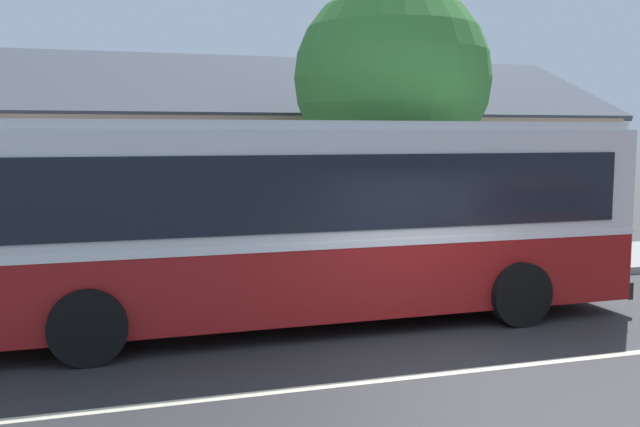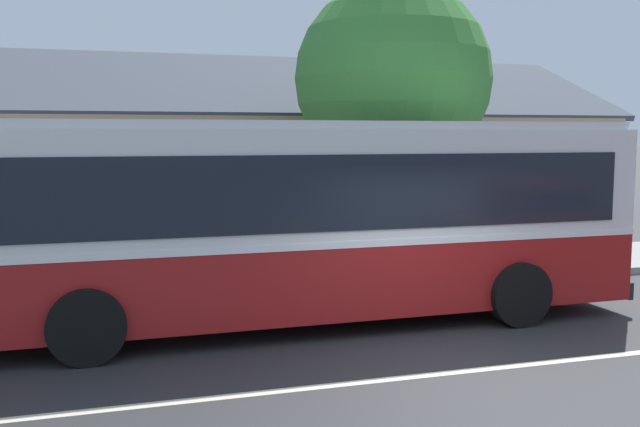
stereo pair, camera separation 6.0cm
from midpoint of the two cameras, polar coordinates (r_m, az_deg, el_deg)
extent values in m
plane|color=#2D2D30|center=(9.28, 11.45, -12.26)|extent=(300.00, 300.00, 0.00)
cube|color=#9E9E99|center=(14.63, 0.13, -4.95)|extent=(60.00, 3.00, 0.15)
cube|color=beige|center=(9.28, 11.45, -12.24)|extent=(60.00, 0.16, 0.01)
cube|color=tan|center=(21.41, -11.78, 2.86)|extent=(23.72, 9.54, 3.38)
cube|color=#424751|center=(19.05, -11.28, 10.29)|extent=(24.32, 4.83, 1.97)
cube|color=#424751|center=(23.79, -12.48, 9.45)|extent=(24.32, 4.83, 1.97)
cube|color=black|center=(16.63, -10.24, 2.52)|extent=(1.10, 0.06, 1.30)
cube|color=black|center=(19.46, 14.85, 2.95)|extent=(1.10, 0.06, 1.30)
cube|color=#4C3323|center=(17.49, 1.47, 0.14)|extent=(1.00, 0.06, 2.10)
cube|color=maroon|center=(11.15, -2.73, -4.67)|extent=(10.83, 2.56, 1.07)
cube|color=white|center=(11.05, -2.74, -1.69)|extent=(10.85, 2.58, 0.10)
cube|color=silver|center=(10.97, -2.77, 2.63)|extent=(10.83, 2.56, 1.57)
cube|color=silver|center=(10.94, -2.79, 7.04)|extent=(10.61, 2.43, 0.12)
cube|color=black|center=(12.20, -4.27, 2.52)|extent=(9.95, 0.08, 1.07)
cube|color=black|center=(9.76, -0.88, 1.58)|extent=(9.95, 0.08, 1.07)
cube|color=black|center=(13.41, 20.30, 2.49)|extent=(0.05, 2.20, 1.07)
cube|color=black|center=(13.39, 20.42, 5.67)|extent=(0.05, 1.75, 0.24)
cube|color=black|center=(13.64, 20.09, -4.78)|extent=(0.09, 2.50, 0.28)
cube|color=#192D99|center=(12.13, -10.47, -3.87)|extent=(3.03, 0.05, 0.75)
cube|color=black|center=(13.84, 13.00, 0.08)|extent=(0.90, 0.03, 2.39)
cylinder|color=black|center=(13.55, 9.78, -4.12)|extent=(1.00, 0.29, 1.00)
cylinder|color=black|center=(11.43, 15.54, -6.22)|extent=(1.00, 0.29, 1.00)
cylinder|color=black|center=(12.09, -18.11, -5.62)|extent=(1.00, 0.29, 1.00)
cylinder|color=black|center=(9.65, -18.27, -8.62)|extent=(1.00, 0.29, 1.00)
cube|color=brown|center=(14.09, -18.09, -3.53)|extent=(1.62, 0.10, 0.04)
cube|color=brown|center=(13.94, -18.10, -3.63)|extent=(1.62, 0.10, 0.04)
cube|color=brown|center=(13.80, -18.11, -3.73)|extent=(1.62, 0.10, 0.04)
cube|color=brown|center=(13.63, -18.16, -2.58)|extent=(1.62, 0.04, 0.10)
cube|color=brown|center=(13.61, -18.18, -2.00)|extent=(1.62, 0.04, 0.10)
cube|color=black|center=(13.99, -15.41, -4.45)|extent=(0.08, 0.43, 0.45)
cube|color=black|center=(14.01, -20.72, -4.62)|extent=(0.08, 0.43, 0.45)
cylinder|color=#4C3828|center=(15.81, 5.56, 0.65)|extent=(0.31, 0.31, 2.76)
sphere|color=#387A33|center=(15.78, 5.67, 10.67)|extent=(4.25, 4.25, 4.25)
cylinder|color=gray|center=(15.47, 17.16, 0.16)|extent=(0.07, 0.07, 2.40)
cube|color=#1959A5|center=(15.39, 17.31, 3.67)|extent=(0.36, 0.03, 0.48)
camera|label=1|loc=(0.03, -90.14, -0.02)|focal=40.00mm
camera|label=2|loc=(0.03, 89.86, 0.02)|focal=40.00mm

